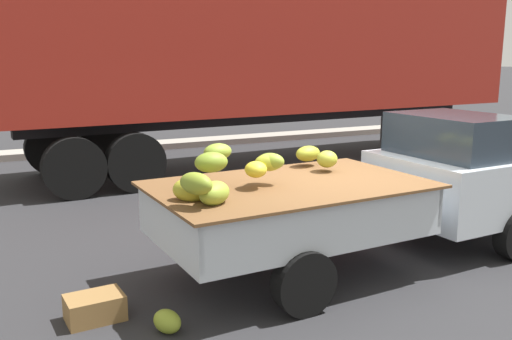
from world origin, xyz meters
name	(u,v)px	position (x,y,z in m)	size (l,w,h in m)	color
ground	(354,261)	(0.00, 0.00, 0.00)	(220.00, 220.00, 0.00)	#28282B
curb_strip	(150,146)	(0.00, 9.21, 0.08)	(80.00, 0.80, 0.16)	gray
pickup_truck	(427,181)	(1.07, -0.03, 0.88)	(5.27, 2.03, 1.70)	silver
semi_trailer	(272,51)	(1.98, 5.97, 2.54)	(12.10, 3.12, 3.95)	maroon
fallen_banana_bunch_near_tailgate	(167,321)	(-2.55, -0.72, 0.10)	(0.30, 0.21, 0.21)	#8FA22E
produce_crate	(95,307)	(-3.08, -0.19, 0.12)	(0.52, 0.36, 0.24)	olive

